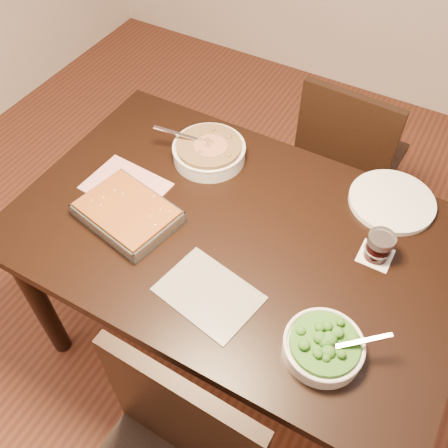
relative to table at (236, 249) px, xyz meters
name	(u,v)px	position (x,y,z in m)	size (l,w,h in m)	color
ground	(233,341)	(0.00, 0.00, -0.65)	(4.00, 4.00, 0.00)	#4E2416
table	(236,249)	(0.00, 0.00, 0.00)	(1.40, 0.90, 0.75)	black
magazine_a	(126,186)	(-0.41, -0.01, 0.10)	(0.26, 0.19, 0.01)	#C23756
magazine_b	(209,294)	(0.04, -0.24, 0.10)	(0.27, 0.20, 0.00)	#25252D
coaster	(375,256)	(0.41, 0.12, 0.10)	(0.10, 0.10, 0.00)	white
stew_bowl	(209,151)	(-0.24, 0.24, 0.13)	(0.28, 0.26, 0.10)	silver
broccoli_bowl	(324,346)	(0.39, -0.24, 0.12)	(0.22, 0.21, 0.08)	silver
baking_dish	(128,213)	(-0.32, -0.12, 0.12)	(0.34, 0.27, 0.05)	silver
wine_tumbler	(379,246)	(0.41, 0.12, 0.14)	(0.08, 0.08, 0.09)	black
dinner_plate	(392,201)	(0.39, 0.35, 0.10)	(0.28, 0.28, 0.02)	white
chair_far	(347,155)	(0.12, 0.80, -0.18)	(0.42, 0.42, 0.86)	black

